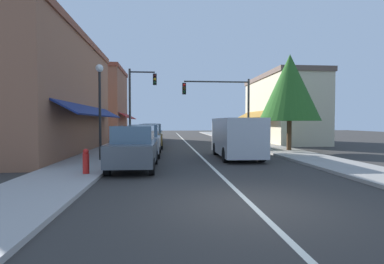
{
  "coord_description": "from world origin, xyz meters",
  "views": [
    {
      "loc": [
        -2.01,
        -6.73,
        1.93
      ],
      "look_at": [
        -0.11,
        13.77,
        1.22
      ],
      "focal_mm": 27.69,
      "sensor_mm": 36.0,
      "label": 1
    }
  ],
  "objects": [
    {
      "name": "storefront_right_block",
      "position": [
        8.92,
        20.0,
        3.12
      ],
      "size": [
        5.56,
        10.2,
        6.22
      ],
      "color": "beige",
      "rests_on": "ground"
    },
    {
      "name": "traffic_signal_mast_arm",
      "position": [
        2.83,
        16.83,
        3.73
      ],
      "size": [
        5.51,
        0.5,
        5.4
      ],
      "color": "#333333",
      "rests_on": "ground"
    },
    {
      "name": "parked_car_third_left",
      "position": [
        -3.05,
        15.21,
        0.88
      ],
      "size": [
        1.84,
        4.13,
        1.77
      ],
      "rotation": [
        0.0,
        0.0,
        0.02
      ],
      "color": "brown",
      "rests_on": "ground"
    },
    {
      "name": "storefront_far_left",
      "position": [
        -9.34,
        28.0,
        4.0
      ],
      "size": [
        6.39,
        8.2,
        7.99
      ],
      "color": "brown",
      "rests_on": "ground"
    },
    {
      "name": "parked_car_nearest_left",
      "position": [
        -3.24,
        5.32,
        0.88
      ],
      "size": [
        1.83,
        4.13,
        1.77
      ],
      "rotation": [
        0.0,
        0.0,
        -0.02
      ],
      "color": "#4C5156",
      "rests_on": "ground"
    },
    {
      "name": "street_lamp_left_near",
      "position": [
        -5.06,
        7.64,
        3.14
      ],
      "size": [
        0.36,
        0.36,
        4.64
      ],
      "color": "black",
      "rests_on": "ground"
    },
    {
      "name": "parked_car_second_left",
      "position": [
        -3.14,
        10.05,
        0.88
      ],
      "size": [
        1.81,
        4.11,
        1.77
      ],
      "rotation": [
        0.0,
        0.0,
        -0.01
      ],
      "color": "#B7BABF",
      "rests_on": "ground"
    },
    {
      "name": "van_in_lane",
      "position": [
        1.79,
        8.67,
        1.15
      ],
      "size": [
        2.09,
        5.22,
        2.12
      ],
      "rotation": [
        0.0,
        0.0,
        -0.02
      ],
      "color": "#B2B7BC",
      "rests_on": "ground"
    },
    {
      "name": "tree_right_near",
      "position": [
        5.93,
        11.52,
        4.1
      ],
      "size": [
        3.84,
        3.84,
        6.22
      ],
      "color": "#4C331E",
      "rests_on": "ground"
    },
    {
      "name": "storefront_left_block",
      "position": [
        -9.08,
        12.0,
        3.62
      ],
      "size": [
        5.89,
        14.2,
        7.23
      ],
      "color": "#8E5B42",
      "rests_on": "ground"
    },
    {
      "name": "sidewalk_right",
      "position": [
        5.5,
        18.0,
        0.06
      ],
      "size": [
        2.6,
        56.0,
        0.12
      ],
      "primitive_type": "cube",
      "color": "gray",
      "rests_on": "ground"
    },
    {
      "name": "ground_plane",
      "position": [
        0.0,
        18.0,
        0.0
      ],
      "size": [
        80.0,
        80.0,
        0.0
      ],
      "primitive_type": "plane",
      "color": "#33302D"
    },
    {
      "name": "lane_center_stripe",
      "position": [
        0.0,
        18.0,
        0.0
      ],
      "size": [
        0.14,
        52.0,
        0.01
      ],
      "primitive_type": "cube",
      "color": "silver",
      "rests_on": "ground"
    },
    {
      "name": "traffic_signal_left_corner",
      "position": [
        -4.15,
        17.46,
        3.98
      ],
      "size": [
        2.25,
        0.5,
        6.19
      ],
      "color": "#333333",
      "rests_on": "ground"
    },
    {
      "name": "sidewalk_left",
      "position": [
        -5.5,
        18.0,
        0.06
      ],
      "size": [
        2.6,
        56.0,
        0.12
      ],
      "primitive_type": "cube",
      "color": "#A39E99",
      "rests_on": "ground"
    },
    {
      "name": "fire_hydrant",
      "position": [
        -4.76,
        3.87,
        0.55
      ],
      "size": [
        0.22,
        0.22,
        0.87
      ],
      "color": "red",
      "rests_on": "ground"
    },
    {
      "name": "parked_car_far_left",
      "position": [
        -3.13,
        20.71,
        0.88
      ],
      "size": [
        1.81,
        4.12,
        1.77
      ],
      "rotation": [
        0.0,
        0.0,
        -0.01
      ],
      "color": "black",
      "rests_on": "ground"
    }
  ]
}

